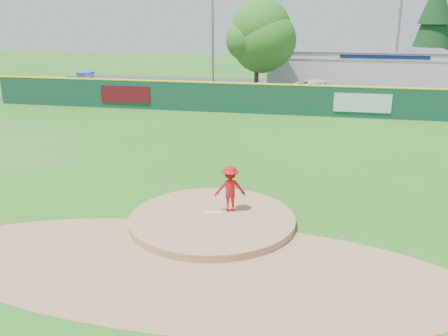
% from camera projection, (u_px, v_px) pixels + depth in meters
% --- Properties ---
extents(ground, '(120.00, 120.00, 0.00)m').
position_uv_depth(ground, '(212.00, 223.00, 16.57)').
color(ground, '#286B19').
rests_on(ground, ground).
extents(pitchers_mound, '(5.50, 5.50, 0.50)m').
position_uv_depth(pitchers_mound, '(212.00, 223.00, 16.57)').
color(pitchers_mound, '#9E774C').
rests_on(pitchers_mound, ground).
extents(pitching_rubber, '(0.60, 0.15, 0.04)m').
position_uv_depth(pitching_rubber, '(214.00, 212.00, 16.77)').
color(pitching_rubber, white).
rests_on(pitching_rubber, pitchers_mound).
extents(infield_dirt_arc, '(15.40, 15.40, 0.01)m').
position_uv_depth(infield_dirt_arc, '(188.00, 267.00, 13.77)').
color(infield_dirt_arc, '#9E774C').
rests_on(infield_dirt_arc, ground).
extents(parking_lot, '(44.00, 16.00, 0.02)m').
position_uv_depth(parking_lot, '(283.00, 93.00, 41.75)').
color(parking_lot, '#38383A').
rests_on(parking_lot, ground).
extents(pitcher, '(1.14, 0.82, 1.59)m').
position_uv_depth(pitcher, '(230.00, 188.00, 16.74)').
color(pitcher, red).
rests_on(pitcher, pitchers_mound).
extents(van, '(6.08, 4.53, 1.53)m').
position_uv_depth(van, '(321.00, 90.00, 38.27)').
color(van, white).
rests_on(van, parking_lot).
extents(pool_building_grp, '(15.20, 8.20, 3.31)m').
position_uv_depth(pool_building_grp, '(355.00, 68.00, 44.77)').
color(pool_building_grp, silver).
rests_on(pool_building_grp, ground).
extents(fence_banners, '(19.72, 0.04, 1.20)m').
position_uv_depth(fence_banners, '(238.00, 99.00, 33.40)').
color(fence_banners, '#590C15').
rests_on(fence_banners, ground).
extents(playground_slide, '(1.14, 3.22, 1.78)m').
position_uv_depth(playground_slide, '(85.00, 83.00, 41.10)').
color(playground_slide, blue).
rests_on(playground_slide, ground).
extents(outfield_fence, '(40.00, 0.14, 2.07)m').
position_uv_depth(outfield_fence, '(272.00, 98.00, 33.03)').
color(outfield_fence, '#123D30').
rests_on(outfield_fence, ground).
extents(deciduous_tree, '(5.60, 5.60, 7.36)m').
position_uv_depth(deciduous_tree, '(257.00, 38.00, 38.86)').
color(deciduous_tree, '#382314').
rests_on(deciduous_tree, ground).
extents(conifer_tree, '(4.40, 4.40, 9.50)m').
position_uv_depth(conifer_tree, '(435.00, 22.00, 46.00)').
color(conifer_tree, '#382314').
rests_on(conifer_tree, ground).
extents(light_pole_left, '(1.75, 0.25, 11.00)m').
position_uv_depth(light_pole_left, '(213.00, 17.00, 41.02)').
color(light_pole_left, gray).
rests_on(light_pole_left, ground).
extents(light_pole_right, '(1.75, 0.25, 10.00)m').
position_uv_depth(light_pole_right, '(399.00, 24.00, 40.22)').
color(light_pole_right, gray).
rests_on(light_pole_right, ground).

